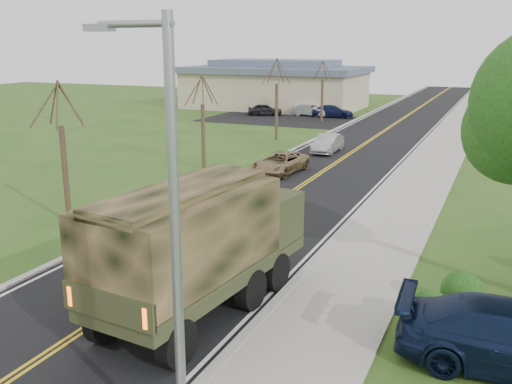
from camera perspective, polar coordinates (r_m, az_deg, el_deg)
The scene contains 17 objects.
ground at distance 14.90m, azimuth -23.66°, elevation -16.96°, with size 160.00×160.00×0.00m, color #294D19.
road at distance 49.80m, azimuth 12.19°, elevation 5.64°, with size 8.00×120.00×0.01m, color black.
curb_right at distance 49.14m, azimuth 16.95°, elevation 5.28°, with size 0.30×120.00×0.12m, color #9E998E.
sidewalk_right at distance 48.97m, azimuth 18.98°, elevation 5.08°, with size 3.20×120.00×0.10m, color #9E998E.
curb_left at distance 50.79m, azimuth 7.59°, elevation 6.06°, with size 0.30×120.00×0.10m, color #9E998E.
street_light at distance 9.70m, azimuth -8.56°, elevation -3.98°, with size 1.65×0.22×8.00m.
bare_tree_a at distance 25.33m, azimuth -18.61°, elevation 2.76°, with size 1.93×2.26×6.08m.
bare_tree_b at distance 35.00m, azimuth -5.31°, elevation 6.31°, with size 1.83×2.14×5.73m.
bare_tree_c at distance 45.73m, azimuth 2.07°, elevation 8.68°, with size 2.04×2.39×6.42m.
bare_tree_d at distance 57.02m, azimuth 6.63°, elevation 9.55°, with size 1.88×2.20×5.91m.
commercial_building at distance 69.39m, azimuth 1.94°, elevation 10.64°, with size 25.50×21.50×5.65m.
military_truck at distance 16.02m, azimuth -5.72°, elevation -4.71°, with size 3.48×7.99×3.87m.
suv_champagne at distance 33.92m, azimuth 2.40°, elevation 2.92°, with size 2.09×4.53×1.26m, color #8F7650.
sedan_silver at distance 40.81m, azimuth 7.18°, elevation 4.84°, with size 1.38×3.95×1.30m, color #A9A9AE.
lot_car_dark at distance 61.80m, azimuth 0.90°, elevation 8.23°, with size 1.48×3.67×1.25m, color black.
lot_car_silver at distance 61.46m, azimuth 5.53°, elevation 8.17°, with size 1.40×4.03×1.33m, color #B2B2B7.
lot_car_navy at distance 60.66m, azimuth 7.68°, elevation 7.99°, with size 1.77×4.34×1.26m, color #0F163A.
Camera 1 is at (9.90, -8.23, 7.50)m, focal length 40.00 mm.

